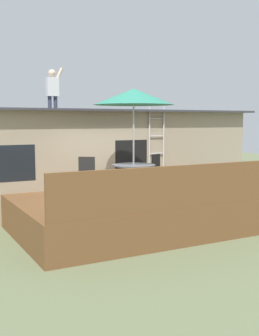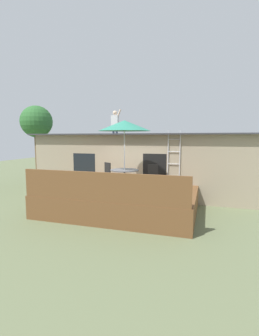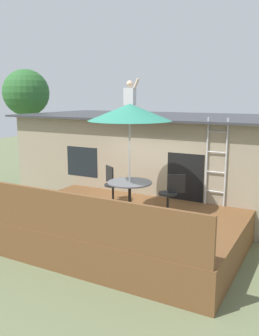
% 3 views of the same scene
% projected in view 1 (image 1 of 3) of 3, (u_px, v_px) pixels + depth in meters
% --- Properties ---
extents(ground_plane, '(40.00, 40.00, 0.00)m').
position_uv_depth(ground_plane, '(130.00, 228.00, 10.34)').
color(ground_plane, '#66704C').
extents(house, '(10.50, 4.50, 2.90)m').
position_uv_depth(house, '(76.00, 157.00, 13.34)').
color(house, gray).
rests_on(house, ground).
extents(deck, '(5.41, 3.89, 0.80)m').
position_uv_depth(deck, '(130.00, 212.00, 10.30)').
color(deck, brown).
rests_on(deck, ground).
extents(deck_railing, '(5.31, 0.08, 0.90)m').
position_uv_depth(deck_railing, '(175.00, 188.00, 8.54)').
color(deck_railing, brown).
rests_on(deck_railing, deck).
extents(patio_table, '(1.04, 1.04, 0.74)m').
position_uv_depth(patio_table, '(134.00, 171.00, 10.25)').
color(patio_table, black).
rests_on(patio_table, deck).
extents(patio_umbrella, '(1.90, 1.90, 2.54)m').
position_uv_depth(patio_umbrella, '(134.00, 97.00, 10.05)').
color(patio_umbrella, silver).
rests_on(patio_umbrella, deck).
extents(step_ladder, '(0.52, 0.04, 2.20)m').
position_uv_depth(step_ladder, '(157.00, 145.00, 12.30)').
color(step_ladder, silver).
rests_on(step_ladder, deck).
extents(person_figure, '(0.47, 0.20, 1.11)m').
position_uv_depth(person_figure, '(53.00, 86.00, 11.45)').
color(person_figure, '#33384C').
rests_on(person_figure, house).
extents(patio_chair_left, '(0.56, 0.46, 0.92)m').
position_uv_depth(patio_chair_left, '(92.00, 176.00, 10.37)').
color(patio_chair_left, black).
rests_on(patio_chair_left, deck).
extents(patio_chair_right, '(0.58, 0.44, 0.92)m').
position_uv_depth(patio_chair_right, '(153.00, 172.00, 11.08)').
color(patio_chair_right, black).
rests_on(patio_chair_right, deck).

